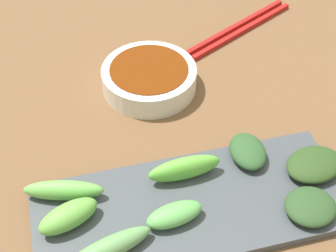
{
  "coord_description": "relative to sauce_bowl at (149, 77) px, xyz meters",
  "views": [
    {
      "loc": [
        0.43,
        -0.09,
        0.52
      ],
      "look_at": [
        -0.02,
        0.03,
        0.05
      ],
      "focal_mm": 54.67,
      "sensor_mm": 36.0,
      "label": 1
    }
  ],
  "objects": [
    {
      "name": "broccoli_leafy_0",
      "position": [
        0.17,
        0.09,
        0.0
      ],
      "size": [
        0.06,
        0.05,
        0.02
      ],
      "primitive_type": "ellipsoid",
      "rotation": [
        0.0,
        0.0,
        -0.05
      ],
      "color": "#2F552C",
      "rests_on": "serving_plate"
    },
    {
      "name": "tabletop",
      "position": [
        0.14,
        -0.03,
        -0.03
      ],
      "size": [
        2.1,
        2.1,
        0.02
      ],
      "primitive_type": "cube",
      "color": "brown",
      "rests_on": "ground"
    },
    {
      "name": "broccoli_stalk_6",
      "position": [
        0.22,
        -0.14,
        0.01
      ],
      "size": [
        0.05,
        0.08,
        0.03
      ],
      "primitive_type": "ellipsoid",
      "rotation": [
        0.0,
        0.0,
        0.35
      ],
      "color": "#6AB047",
      "rests_on": "serving_plate"
    },
    {
      "name": "broccoli_stalk_4",
      "position": [
        0.27,
        -0.11,
        0.0
      ],
      "size": [
        0.05,
        0.1,
        0.02
      ],
      "primitive_type": "ellipsoid",
      "rotation": [
        0.0,
        0.0,
        0.26
      ],
      "color": "#669E5A",
      "rests_on": "serving_plate"
    },
    {
      "name": "broccoli_stalk_2",
      "position": [
        0.25,
        -0.03,
        0.0
      ],
      "size": [
        0.04,
        0.07,
        0.02
      ],
      "primitive_type": "ellipsoid",
      "rotation": [
        0.0,
        0.0,
        0.14
      ],
      "color": "#63B357",
      "rests_on": "serving_plate"
    },
    {
      "name": "broccoli_stalk_5",
      "position": [
        0.19,
        0.0,
        0.01
      ],
      "size": [
        0.03,
        0.09,
        0.03
      ],
      "primitive_type": "ellipsoid",
      "rotation": [
        0.0,
        0.0,
        0.04
      ],
      "color": "#65BA3D",
      "rests_on": "serving_plate"
    },
    {
      "name": "serving_plate",
      "position": [
        0.23,
        -0.0,
        -0.01
      ],
      "size": [
        0.15,
        0.37,
        0.01
      ],
      "primitive_type": "cube",
      "color": "#454A50",
      "rests_on": "tabletop"
    },
    {
      "name": "broccoli_stalk_7",
      "position": [
        0.18,
        -0.14,
        0.01
      ],
      "size": [
        0.05,
        0.1,
        0.03
      ],
      "primitive_type": "ellipsoid",
      "rotation": [
        0.0,
        0.0,
        -0.25
      ],
      "color": "#6EBC52",
      "rests_on": "serving_plate"
    },
    {
      "name": "sauce_bowl",
      "position": [
        0.0,
        0.0,
        0.0
      ],
      "size": [
        0.14,
        0.14,
        0.04
      ],
      "color": "silver",
      "rests_on": "tabletop"
    },
    {
      "name": "broccoli_leafy_1",
      "position": [
        0.27,
        0.13,
        0.0
      ],
      "size": [
        0.06,
        0.06,
        0.02
      ],
      "primitive_type": "ellipsoid",
      "rotation": [
        0.0,
        0.0,
        0.08
      ],
      "color": "#2E4C27",
      "rests_on": "serving_plate"
    },
    {
      "name": "broccoli_leafy_3",
      "position": [
        0.22,
        0.16,
        0.0
      ],
      "size": [
        0.07,
        0.08,
        0.02
      ],
      "primitive_type": "ellipsoid",
      "rotation": [
        0.0,
        0.0,
        0.2
      ],
      "color": "#2E491F",
      "rests_on": "serving_plate"
    },
    {
      "name": "chopsticks",
      "position": [
        -0.1,
        0.18,
        -0.02
      ],
      "size": [
        0.13,
        0.22,
        0.01
      ],
      "rotation": [
        0.0,
        0.0,
        0.47
      ],
      "color": "#B11916",
      "rests_on": "tabletop"
    }
  ]
}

